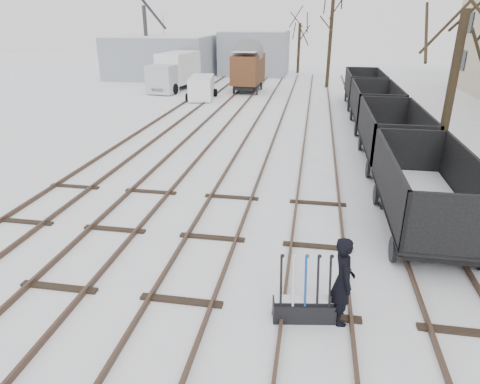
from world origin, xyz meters
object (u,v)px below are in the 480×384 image
(ground_frame, at_px, (304,308))
(crane, at_px, (148,58))
(panel_van, at_px, (202,87))
(box_van_wagon, at_px, (248,68))
(freight_wagon_a, at_px, (424,203))
(lorry, at_px, (175,71))
(worker, at_px, (343,281))

(ground_frame, height_order, crane, crane)
(panel_van, bearing_deg, box_van_wagon, 44.21)
(freight_wagon_a, distance_m, crane, 36.29)
(box_van_wagon, distance_m, lorry, 6.33)
(freight_wagon_a, height_order, crane, crane)
(freight_wagon_a, bearing_deg, panel_van, 120.67)
(worker, height_order, freight_wagon_a, freight_wagon_a)
(crane, bearing_deg, panel_van, -39.09)
(ground_frame, height_order, panel_van, panel_van)
(worker, bearing_deg, box_van_wagon, 3.60)
(freight_wagon_a, bearing_deg, crane, 123.46)
(lorry, bearing_deg, crane, 134.99)
(freight_wagon_a, distance_m, lorry, 28.43)
(box_van_wagon, relative_size, lorry, 0.65)
(lorry, bearing_deg, box_van_wagon, 8.06)
(worker, bearing_deg, lorry, 15.01)
(ground_frame, xyz_separation_m, box_van_wagon, (-5.65, 28.61, 1.65))
(freight_wagon_a, relative_size, crane, 0.76)
(box_van_wagon, bearing_deg, crane, 153.47)
(worker, relative_size, box_van_wagon, 0.44)
(panel_van, bearing_deg, freight_wagon_a, -68.04)
(lorry, distance_m, crane, 7.89)
(worker, xyz_separation_m, freight_wagon_a, (2.53, 4.51, -0.06))
(freight_wagon_a, height_order, box_van_wagon, box_van_wagon)
(freight_wagon_a, xyz_separation_m, crane, (-20.00, 30.26, 1.13))
(ground_frame, xyz_separation_m, crane, (-16.72, 34.87, 1.75))
(worker, xyz_separation_m, crane, (-17.47, 34.77, 1.06))
(worker, distance_m, crane, 38.93)
(box_van_wagon, bearing_deg, ground_frame, -75.90)
(ground_frame, distance_m, freight_wagon_a, 5.69)
(worker, height_order, box_van_wagon, box_van_wagon)
(lorry, xyz_separation_m, crane, (-4.75, 6.28, 0.47))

